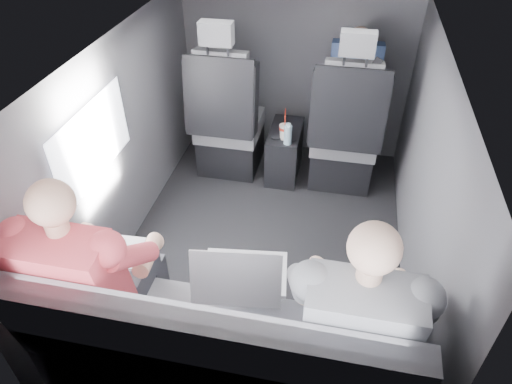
% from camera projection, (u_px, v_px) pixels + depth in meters
% --- Properties ---
extents(floor, '(2.60, 2.60, 0.00)m').
position_uv_depth(floor, '(264.00, 246.00, 3.09)').
color(floor, black).
rests_on(floor, ground).
extents(ceiling, '(2.60, 2.60, 0.00)m').
position_uv_depth(ceiling, '(266.00, 52.00, 2.25)').
color(ceiling, '#B2B2AD').
rests_on(ceiling, panel_back).
extents(panel_left, '(0.02, 2.60, 1.35)m').
position_uv_depth(panel_left, '(122.00, 148.00, 2.81)').
color(panel_left, '#56565B').
rests_on(panel_left, floor).
extents(panel_right, '(0.02, 2.60, 1.35)m').
position_uv_depth(panel_right, '(424.00, 183.00, 2.53)').
color(panel_right, '#56565B').
rests_on(panel_right, floor).
extents(panel_front, '(1.80, 0.02, 1.35)m').
position_uv_depth(panel_front, '(295.00, 74.00, 3.67)').
color(panel_front, '#56565B').
rests_on(panel_front, floor).
extents(panel_back, '(1.80, 0.02, 1.35)m').
position_uv_depth(panel_back, '(199.00, 362.00, 1.67)').
color(panel_back, '#56565B').
rests_on(panel_back, floor).
extents(side_window, '(0.02, 0.75, 0.42)m').
position_uv_depth(side_window, '(94.00, 142.00, 2.44)').
color(side_window, white).
rests_on(side_window, panel_left).
extents(seatbelt, '(0.35, 0.11, 0.59)m').
position_uv_depth(seatbelt, '(350.00, 101.00, 3.04)').
color(seatbelt, black).
rests_on(seatbelt, front_seat_right).
extents(front_seat_left, '(0.52, 0.58, 1.26)m').
position_uv_depth(front_seat_left, '(228.00, 127.00, 3.56)').
color(front_seat_left, black).
rests_on(front_seat_left, floor).
extents(front_seat_right, '(0.52, 0.58, 1.26)m').
position_uv_depth(front_seat_right, '(344.00, 139.00, 3.42)').
color(front_seat_right, black).
rests_on(front_seat_right, floor).
extents(center_console, '(0.24, 0.48, 0.41)m').
position_uv_depth(center_console, '(285.00, 152.00, 3.64)').
color(center_console, black).
rests_on(center_console, floor).
extents(rear_bench, '(1.60, 0.57, 0.92)m').
position_uv_depth(rear_bench, '(221.00, 360.00, 2.08)').
color(rear_bench, slate).
rests_on(rear_bench, floor).
extents(soda_cup, '(0.08, 0.08, 0.25)m').
position_uv_depth(soda_cup, '(285.00, 131.00, 3.38)').
color(soda_cup, white).
rests_on(soda_cup, center_console).
extents(water_bottle, '(0.06, 0.06, 0.17)m').
position_uv_depth(water_bottle, '(288.00, 134.00, 3.32)').
color(water_bottle, '#AFD6ED').
rests_on(water_bottle, center_console).
extents(laptop_white, '(0.30, 0.29, 0.22)m').
position_uv_depth(laptop_white, '(105.00, 252.00, 2.17)').
color(laptop_white, silver).
rests_on(laptop_white, passenger_rear_left).
extents(laptop_silver, '(0.42, 0.39, 0.27)m').
position_uv_depth(laptop_silver, '(242.00, 275.00, 2.05)').
color(laptop_silver, '#B8B8BD').
rests_on(laptop_silver, rear_bench).
extents(laptop_black, '(0.35, 0.32, 0.24)m').
position_uv_depth(laptop_black, '(366.00, 288.00, 1.99)').
color(laptop_black, black).
rests_on(laptop_black, passenger_rear_right).
extents(passenger_rear_left, '(0.51, 0.63, 1.24)m').
position_uv_depth(passenger_rear_left, '(95.00, 277.00, 2.05)').
color(passenger_rear_left, '#303035').
rests_on(passenger_rear_left, rear_bench).
extents(passenger_rear_right, '(0.51, 0.63, 1.24)m').
position_uv_depth(passenger_rear_right, '(354.00, 320.00, 1.86)').
color(passenger_rear_right, navy).
rests_on(passenger_rear_right, rear_bench).
extents(passenger_front_right, '(0.37, 0.37, 0.71)m').
position_uv_depth(passenger_front_right, '(353.00, 82.00, 3.40)').
color(passenger_front_right, navy).
rests_on(passenger_front_right, front_seat_right).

